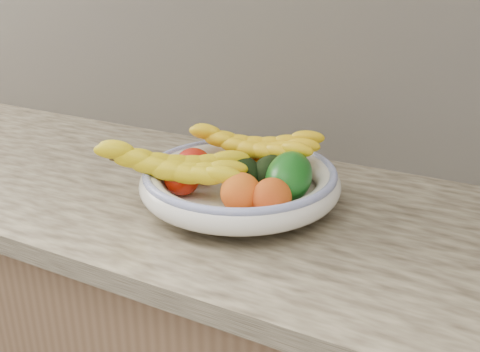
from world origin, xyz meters
name	(u,v)px	position (x,y,z in m)	size (l,w,h in m)	color
fruit_bowl	(240,181)	(0.00, 1.66, 0.95)	(0.39, 0.39, 0.08)	white
clementine_back_left	(248,158)	(-0.04, 1.77, 0.95)	(0.06, 0.06, 0.05)	#F75E05
clementine_back_right	(271,163)	(0.02, 1.76, 0.95)	(0.05, 0.05, 0.05)	#E65204
clementine_back_mid	(264,166)	(0.01, 1.75, 0.95)	(0.05, 0.05, 0.04)	orange
clementine_extra	(243,161)	(-0.04, 1.75, 0.95)	(0.05, 0.05, 0.05)	#F26005
tomato_left	(193,165)	(-0.11, 1.67, 0.96)	(0.08, 0.08, 0.07)	#B6190D
tomato_near_left	(182,179)	(-0.09, 1.59, 0.96)	(0.07, 0.07, 0.06)	#A51505
avocado_center	(243,174)	(0.01, 1.66, 0.96)	(0.07, 0.10, 0.07)	black
avocado_right	(272,173)	(0.05, 1.69, 0.96)	(0.07, 0.10, 0.07)	black
green_mango	(289,177)	(0.10, 1.66, 0.98)	(0.08, 0.13, 0.09)	#105512
peach_front	(241,193)	(0.04, 1.58, 0.97)	(0.07, 0.07, 0.07)	orange
peach_right	(272,197)	(0.10, 1.58, 0.97)	(0.07, 0.07, 0.07)	orange
banana_bunch_back	(252,149)	(-0.01, 1.74, 0.99)	(0.30, 0.11, 0.08)	yellow
banana_bunch_front	(171,169)	(-0.11, 1.58, 0.98)	(0.31, 0.12, 0.08)	yellow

